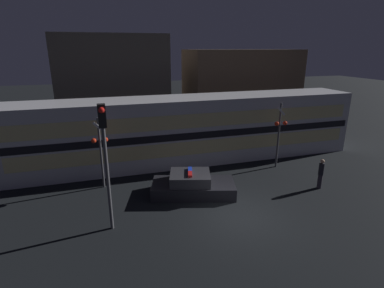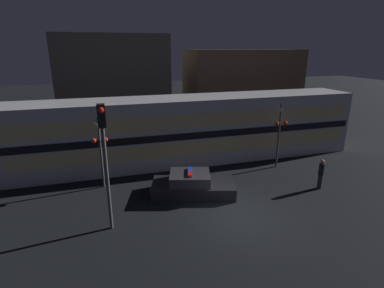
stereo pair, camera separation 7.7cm
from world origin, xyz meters
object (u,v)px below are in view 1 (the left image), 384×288
(train, at_px, (191,129))
(traffic_light_corner, at_px, (105,148))
(police_car, at_px, (193,186))
(crossing_signal_near, at_px, (279,130))
(pedestrian, at_px, (321,174))

(train, relative_size, traffic_light_corner, 4.28)
(police_car, bearing_deg, crossing_signal_near, 33.99)
(pedestrian, xyz_separation_m, crossing_signal_near, (-0.56, 3.40, 1.59))
(traffic_light_corner, bearing_deg, train, 51.12)
(train, height_order, pedestrian, train)
(pedestrian, bearing_deg, crossing_signal_near, 99.32)
(pedestrian, xyz_separation_m, traffic_light_corner, (-11.09, -0.66, 2.75))
(crossing_signal_near, relative_size, traffic_light_corner, 0.78)
(crossing_signal_near, height_order, traffic_light_corner, traffic_light_corner)
(train, height_order, crossing_signal_near, train)
(pedestrian, relative_size, traffic_light_corner, 0.31)
(train, xyz_separation_m, police_car, (-1.42, -4.96, -1.68))
(traffic_light_corner, bearing_deg, police_car, 25.68)
(train, bearing_deg, traffic_light_corner, -128.88)
(police_car, distance_m, traffic_light_corner, 5.63)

